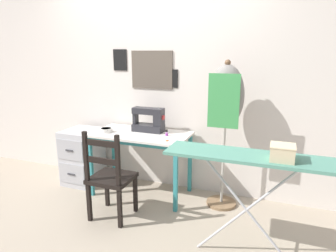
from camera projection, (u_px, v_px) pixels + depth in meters
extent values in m
plane|color=tan|center=(130.00, 204.00, 3.27)|extent=(14.00, 14.00, 0.00)
cube|color=silver|center=(153.00, 82.00, 3.56)|extent=(10.00, 0.05, 2.55)
cube|color=brown|center=(152.00, 70.00, 3.49)|extent=(0.51, 0.02, 0.44)
cube|color=black|center=(120.00, 60.00, 3.61)|extent=(0.18, 0.01, 0.25)
cube|color=black|center=(172.00, 79.00, 3.43)|extent=(0.14, 0.01, 0.21)
cube|color=silver|center=(140.00, 134.00, 3.37)|extent=(1.10, 0.59, 0.02)
cube|color=teal|center=(130.00, 143.00, 3.15)|extent=(1.02, 0.03, 0.04)
cube|color=teal|center=(91.00, 166.00, 3.40)|extent=(0.04, 0.04, 0.71)
cube|color=teal|center=(176.00, 180.00, 3.05)|extent=(0.04, 0.04, 0.71)
cube|color=teal|center=(114.00, 153.00, 3.86)|extent=(0.04, 0.04, 0.71)
cube|color=teal|center=(190.00, 163.00, 3.51)|extent=(0.04, 0.04, 0.71)
cube|color=#28282D|center=(148.00, 128.00, 3.44)|extent=(0.36, 0.16, 0.08)
cube|color=#28282D|center=(159.00, 117.00, 3.36)|extent=(0.09, 0.14, 0.19)
cube|color=#28282D|center=(146.00, 111.00, 3.40)|extent=(0.31, 0.12, 0.07)
cube|color=#28282D|center=(136.00, 118.00, 3.47)|extent=(0.04, 0.09, 0.12)
cylinder|color=#B22D2D|center=(163.00, 118.00, 3.34)|extent=(0.02, 0.06, 0.06)
cylinder|color=#99999E|center=(159.00, 108.00, 3.33)|extent=(0.01, 0.01, 0.02)
cylinder|color=silver|center=(106.00, 130.00, 3.40)|extent=(0.15, 0.15, 0.05)
cylinder|color=gray|center=(106.00, 128.00, 3.40)|extent=(0.12, 0.12, 0.01)
cube|color=silver|center=(172.00, 142.00, 3.03)|extent=(0.09, 0.04, 0.00)
cube|color=silver|center=(171.00, 142.00, 3.02)|extent=(0.08, 0.06, 0.00)
torus|color=#DB511E|center=(167.00, 141.00, 3.07)|extent=(0.03, 0.03, 0.01)
torus|color=#DB511E|center=(167.00, 141.00, 3.07)|extent=(0.03, 0.03, 0.01)
cylinder|color=black|center=(167.00, 131.00, 3.37)|extent=(0.03, 0.03, 0.04)
cylinder|color=beige|center=(167.00, 130.00, 3.37)|extent=(0.03, 0.03, 0.00)
cylinder|color=beige|center=(167.00, 133.00, 3.37)|extent=(0.03, 0.03, 0.00)
cylinder|color=purple|center=(167.00, 134.00, 3.25)|extent=(0.03, 0.03, 0.04)
cylinder|color=beige|center=(167.00, 133.00, 3.25)|extent=(0.04, 0.04, 0.00)
cylinder|color=beige|center=(167.00, 136.00, 3.26)|extent=(0.04, 0.04, 0.00)
cube|color=black|center=(112.00, 178.00, 2.95)|extent=(0.40, 0.38, 0.04)
cube|color=black|center=(107.00, 189.00, 3.20)|extent=(0.04, 0.04, 0.39)
cube|color=black|center=(135.00, 194.00, 3.09)|extent=(0.04, 0.04, 0.39)
cube|color=black|center=(89.00, 202.00, 2.91)|extent=(0.04, 0.04, 0.39)
cube|color=black|center=(120.00, 209.00, 2.80)|extent=(0.04, 0.04, 0.39)
cube|color=black|center=(86.00, 156.00, 2.80)|extent=(0.04, 0.04, 0.48)
cube|color=black|center=(118.00, 161.00, 2.68)|extent=(0.04, 0.04, 0.48)
cube|color=black|center=(101.00, 143.00, 2.71)|extent=(0.34, 0.02, 0.06)
cube|color=black|center=(102.00, 161.00, 2.75)|extent=(0.34, 0.02, 0.06)
cube|color=#B7B7BC|center=(83.00, 156.00, 3.77)|extent=(0.39, 0.46, 0.68)
cube|color=#A8A8AD|center=(70.00, 150.00, 3.53)|extent=(0.36, 0.01, 0.25)
cube|color=#333338|center=(69.00, 151.00, 3.52)|extent=(0.10, 0.01, 0.02)
cube|color=#A8A8AD|center=(72.00, 174.00, 3.60)|extent=(0.36, 0.01, 0.25)
cube|color=#333338|center=(71.00, 174.00, 3.59)|extent=(0.10, 0.01, 0.02)
cylinder|color=#846647|center=(221.00, 203.00, 3.27)|extent=(0.32, 0.32, 0.03)
cylinder|color=#ADA89E|center=(223.00, 161.00, 3.16)|extent=(0.03, 0.03, 0.94)
ellipsoid|color=gray|center=(226.00, 96.00, 2.99)|extent=(0.36, 0.26, 0.63)
sphere|color=brown|center=(228.00, 62.00, 2.91)|extent=(0.06, 0.06, 0.06)
cube|color=#3D934C|center=(224.00, 101.00, 2.88)|extent=(0.30, 0.01, 0.53)
cube|color=#518E7A|center=(250.00, 156.00, 2.22)|extent=(1.27, 0.33, 0.02)
cylinder|color=#B7B7BC|center=(246.00, 210.00, 2.32)|extent=(0.78, 0.02, 0.87)
cylinder|color=#B7B7BC|center=(246.00, 210.00, 2.32)|extent=(0.78, 0.02, 0.87)
cube|color=beige|center=(282.00, 153.00, 2.10)|extent=(0.16, 0.16, 0.10)
cube|color=beige|center=(283.00, 146.00, 2.08)|extent=(0.17, 0.17, 0.01)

